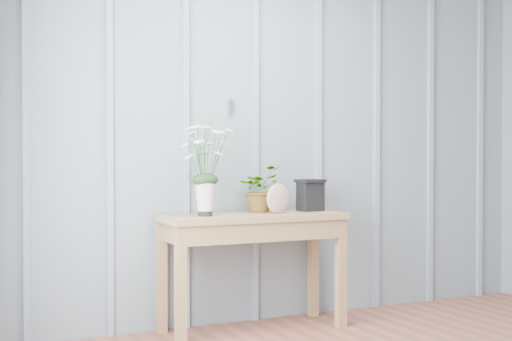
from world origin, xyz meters
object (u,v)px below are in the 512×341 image
daisy_vase (205,157)px  felt_disc_vessel (278,199)px  sideboard (253,232)px  carved_box (310,195)px

daisy_vase → felt_disc_vessel: daisy_vase is taller
sideboard → felt_disc_vessel: (0.16, -0.04, 0.21)m
sideboard → daisy_vase: bearing=-175.6°
sideboard → carved_box: size_ratio=5.58×
daisy_vase → carved_box: bearing=5.1°
daisy_vase → carved_box: size_ratio=2.70×
daisy_vase → felt_disc_vessel: 0.57m
sideboard → felt_disc_vessel: bearing=-15.5°
carved_box → sideboard: bearing=-174.5°
felt_disc_vessel → carved_box: (0.29, 0.09, 0.01)m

